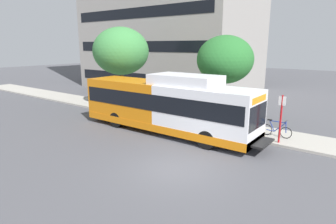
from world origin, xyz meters
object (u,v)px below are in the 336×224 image
Objects in this scene: street_tree_near_stop at (225,60)px; street_tree_mid_block at (121,51)px; transit_bus at (166,105)px; bus_stop_sign_pole at (281,115)px; bicycle_parked at (276,130)px.

street_tree_mid_block is at bearing 92.13° from street_tree_near_stop.
bus_stop_sign_pole is (1.76, -6.34, -0.05)m from transit_bus.
street_tree_near_stop is (1.19, 3.98, 3.79)m from bicycle_parked.
transit_bus is at bearing 114.62° from bicycle_parked.
bicycle_parked is 5.63m from street_tree_near_stop.
bicycle_parked is 14.04m from street_tree_mid_block.
street_tree_mid_block is at bearing 82.63° from bus_stop_sign_pole.
bicycle_parked is at bearing 24.97° from bus_stop_sign_pole.
bus_stop_sign_pole is 5.60m from street_tree_near_stop.
street_tree_near_stop is (3.89, -1.92, 2.65)m from transit_bus.
bicycle_parked is (2.70, -5.90, -1.14)m from transit_bus.
street_tree_near_stop is 9.39m from street_tree_mid_block.
bus_stop_sign_pole is at bearing -115.78° from street_tree_near_stop.
street_tree_mid_block is (-0.35, 9.38, 0.45)m from street_tree_near_stop.
transit_bus is 6.59m from bicycle_parked.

